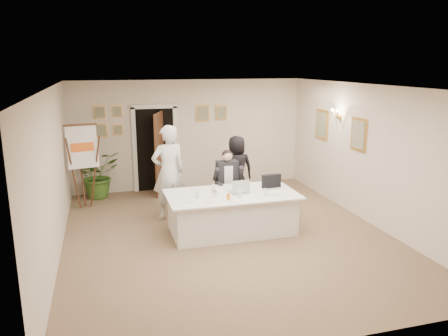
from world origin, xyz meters
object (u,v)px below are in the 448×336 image
object	(u,v)px
potted_palm	(98,175)
laptop	(239,185)
standing_man	(168,172)
laptop_bag	(271,181)
oj_glass	(228,197)
conference_table	(232,212)
flip_chart	(83,171)
seated_man	(228,182)
paper_stack	(272,193)
standing_woman	(237,169)
steel_jug	(214,194)

from	to	relation	value
potted_palm	laptop	xyz separation A→B (m)	(2.64, -2.98, 0.35)
standing_man	laptop_bag	size ratio (longest dim) A/B	5.18
laptop	oj_glass	distance (m)	0.58
conference_table	flip_chart	size ratio (longest dim) A/B	1.32
seated_man	laptop	bearing A→B (deg)	-89.94
laptop_bag	paper_stack	xyz separation A→B (m)	(-0.14, -0.40, -0.12)
laptop_bag	seated_man	bearing A→B (deg)	125.90
standing_woman	paper_stack	xyz separation A→B (m)	(0.07, -2.04, 0.00)
conference_table	standing_woman	distance (m)	1.98
laptop_bag	steel_jug	world-z (taller)	laptop_bag
laptop_bag	steel_jug	bearing A→B (deg)	-171.13
laptop_bag	paper_stack	size ratio (longest dim) A/B	1.15
standing_woman	standing_man	bearing A→B (deg)	22.66
seated_man	laptop	xyz separation A→B (m)	(-0.04, -0.91, 0.20)
standing_woman	paper_stack	size ratio (longest dim) A/B	4.73
conference_table	steel_jug	xyz separation A→B (m)	(-0.37, -0.11, 0.44)
standing_man	paper_stack	bearing A→B (deg)	130.01
laptop	flip_chart	bearing A→B (deg)	140.05
laptop	paper_stack	size ratio (longest dim) A/B	1.14
standing_man	laptop_bag	bearing A→B (deg)	140.86
steel_jug	seated_man	bearing A→B (deg)	62.21
potted_palm	steel_jug	world-z (taller)	potted_palm
laptop_bag	oj_glass	world-z (taller)	laptop_bag
laptop	steel_jug	xyz separation A→B (m)	(-0.54, -0.18, -0.08)
seated_man	potted_palm	size ratio (longest dim) A/B	1.28
seated_man	flip_chart	xyz separation A→B (m)	(-2.98, 1.28, 0.16)
seated_man	oj_glass	size ratio (longest dim) A/B	11.02
standing_man	laptop	size ratio (longest dim) A/B	5.24
standing_woman	laptop	bearing A→B (deg)	74.88
conference_table	seated_man	world-z (taller)	seated_man
seated_man	standing_man	size ratio (longest dim) A/B	0.72
flip_chart	steel_jug	distance (m)	3.38
standing_man	standing_woman	world-z (taller)	standing_man
standing_man	standing_woman	xyz separation A→B (m)	(1.70, 0.68, -0.20)
potted_palm	oj_glass	size ratio (longest dim) A/B	8.63
laptop_bag	paper_stack	distance (m)	0.44
oj_glass	flip_chart	bearing A→B (deg)	134.36
standing_man	laptop_bag	world-z (taller)	standing_man
paper_stack	steel_jug	world-z (taller)	steel_jug
flip_chart	paper_stack	size ratio (longest dim) A/B	5.67
conference_table	laptop	xyz separation A→B (m)	(0.17, 0.07, 0.52)
conference_table	potted_palm	xyz separation A→B (m)	(-2.48, 3.05, 0.17)
laptop_bag	standing_woman	bearing A→B (deg)	93.16
paper_stack	oj_glass	world-z (taller)	oj_glass
standing_woman	oj_glass	size ratio (longest dim) A/B	12.11
laptop	laptop_bag	world-z (taller)	laptop
standing_woman	paper_stack	bearing A→B (deg)	92.89
conference_table	seated_man	bearing A→B (deg)	78.18
conference_table	paper_stack	size ratio (longest dim) A/B	7.48
potted_palm	laptop_bag	bearing A→B (deg)	-40.53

